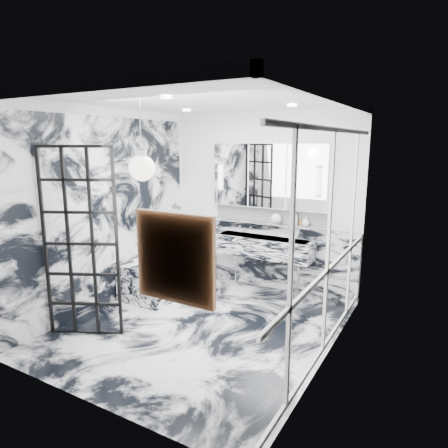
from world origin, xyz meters
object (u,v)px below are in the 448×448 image
Objects in this scene: mirror_cabinet at (269,176)px; bathtub at (170,272)px; crittall_door at (81,244)px; trough_sink at (263,246)px.

mirror_cabinet is 1.15× the size of bathtub.
crittall_door is 2.96m from mirror_cabinet.
trough_sink is at bearing 35.29° from crittall_door.
crittall_door is 1.95m from bathtub.
mirror_cabinet is at bearing 90.00° from trough_sink.
bathtub is at bearing -153.52° from trough_sink.
crittall_door is 1.43× the size of trough_sink.
bathtub is (-1.33, -0.66, -0.45)m from trough_sink.
trough_sink is 1.10m from mirror_cabinet.
bathtub is (-1.32, -0.83, -1.54)m from mirror_cabinet.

